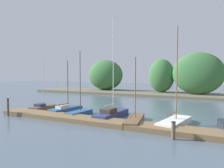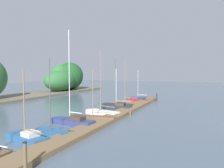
{
  "view_description": "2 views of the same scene",
  "coord_description": "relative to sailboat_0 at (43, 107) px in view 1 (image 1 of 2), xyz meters",
  "views": [
    {
      "loc": [
        1.95,
        0.46,
        3.77
      ],
      "look_at": [
        -5.23,
        15.1,
        2.92
      ],
      "focal_mm": 32.49,
      "sensor_mm": 36.0,
      "label": 1
    },
    {
      "loc": [
        -21.25,
        4.63,
        4.86
      ],
      "look_at": [
        4.83,
        16.56,
        3.13
      ],
      "focal_mm": 34.15,
      "sensor_mm": 36.0,
      "label": 2
    }
  ],
  "objects": [
    {
      "name": "sailboat_4",
      "position": [
        10.46,
        -1.12,
        -0.03
      ],
      "size": [
        1.69,
        4.29,
        5.01
      ],
      "rotation": [
        0.0,
        0.0,
        1.75
      ],
      "color": "brown",
      "rests_on": "ground"
    },
    {
      "name": "dock_pier",
      "position": [
        13.64,
        -2.4,
        -0.13
      ],
      "size": [
        30.52,
        1.8,
        0.35
      ],
      "color": "brown",
      "rests_on": "ground"
    },
    {
      "name": "sailboat_0",
      "position": [
        0.0,
        0.0,
        0.0
      ],
      "size": [
        1.28,
        3.25,
        5.68
      ],
      "rotation": [
        0.0,
        0.0,
        1.62
      ],
      "color": "brown",
      "rests_on": "ground"
    },
    {
      "name": "sailboat_3",
      "position": [
        8.08,
        -0.16,
        0.07
      ],
      "size": [
        1.47,
        4.53,
        8.51
      ],
      "rotation": [
        0.0,
        0.0,
        1.52
      ],
      "color": "navy",
      "rests_on": "ground"
    },
    {
      "name": "mooring_piling_1",
      "position": [
        13.72,
        -3.73,
        0.22
      ],
      "size": [
        0.26,
        0.26,
        1.03
      ],
      "color": "brown",
      "rests_on": "ground"
    },
    {
      "name": "sailboat_5",
      "position": [
        13.33,
        -0.45,
        0.01
      ],
      "size": [
        2.04,
        4.35,
        7.16
      ],
      "rotation": [
        0.0,
        0.0,
        1.37
      ],
      "color": "white",
      "rests_on": "ground"
    },
    {
      "name": "mooring_piling_0",
      "position": [
        -0.48,
        -3.62,
        0.49
      ],
      "size": [
        0.21,
        0.21,
        1.58
      ],
      "color": "brown",
      "rests_on": "ground"
    },
    {
      "name": "sailboat_2",
      "position": [
        4.98,
        -0.49,
        -0.03
      ],
      "size": [
        1.27,
        3.48,
        5.79
      ],
      "rotation": [
        0.0,
        0.0,
        1.47
      ],
      "color": "#285684",
      "rests_on": "ground"
    },
    {
      "name": "sailboat_1",
      "position": [
        3.05,
        0.05,
        0.03
      ],
      "size": [
        1.75,
        3.7,
        5.0
      ],
      "rotation": [
        0.0,
        0.0,
        1.39
      ],
      "color": "#285684",
      "rests_on": "ground"
    }
  ]
}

